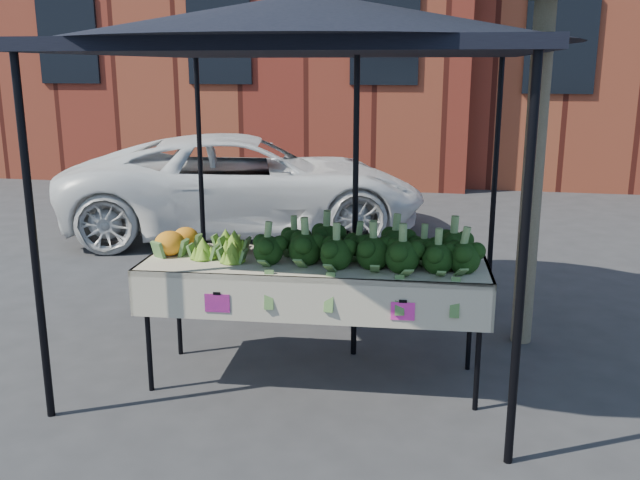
% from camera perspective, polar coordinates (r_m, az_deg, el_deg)
% --- Properties ---
extents(ground, '(90.00, 90.00, 0.00)m').
position_cam_1_polar(ground, '(5.05, 1.12, -11.94)').
color(ground, '#2D2D2F').
extents(table, '(2.45, 0.95, 0.90)m').
position_cam_1_polar(table, '(4.98, -0.44, -6.71)').
color(table, beige).
rests_on(table, ground).
extents(canopy, '(3.16, 3.16, 2.74)m').
position_cam_1_polar(canopy, '(5.33, -0.67, 4.95)').
color(canopy, black).
rests_on(canopy, ground).
extents(broccoli_heap, '(1.56, 0.59, 0.28)m').
position_cam_1_polar(broccoli_heap, '(4.77, 3.85, -0.25)').
color(broccoli_heap, black).
rests_on(broccoli_heap, table).
extents(romanesco_cluster, '(0.44, 0.58, 0.21)m').
position_cam_1_polar(romanesco_cluster, '(5.01, -7.85, -0.02)').
color(romanesco_cluster, '#7AB92D').
rests_on(romanesco_cluster, table).
extents(cauliflower_pair, '(0.24, 0.44, 0.19)m').
position_cam_1_polar(cauliflower_pair, '(5.17, -11.63, 0.13)').
color(cauliflower_pair, orange).
rests_on(cauliflower_pair, table).
extents(vehicle, '(1.92, 2.51, 4.81)m').
position_cam_1_polar(vehicle, '(9.33, -6.41, 15.16)').
color(vehicle, white).
rests_on(vehicle, ground).
extents(street_tree, '(2.40, 2.40, 4.74)m').
position_cam_1_polar(street_tree, '(5.64, 17.87, 14.98)').
color(street_tree, '#1E4C14').
rests_on(street_tree, ground).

